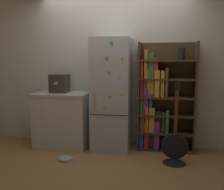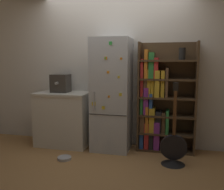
# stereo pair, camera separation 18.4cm
# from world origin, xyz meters

# --- Properties ---
(ground_plane) EXTENTS (16.00, 16.00, 0.00)m
(ground_plane) POSITION_xyz_m (0.00, 0.00, 0.00)
(ground_plane) COLOR #A87542
(wall_back) EXTENTS (8.00, 0.05, 2.60)m
(wall_back) POSITION_xyz_m (0.00, 0.47, 1.30)
(wall_back) COLOR silver
(wall_back) RESTS_ON ground_plane
(refrigerator) EXTENTS (0.60, 0.58, 1.80)m
(refrigerator) POSITION_xyz_m (-0.00, 0.17, 0.90)
(refrigerator) COLOR silver
(refrigerator) RESTS_ON ground_plane
(bookshelf) EXTENTS (0.90, 0.32, 1.73)m
(bookshelf) POSITION_xyz_m (0.75, 0.31, 0.79)
(bookshelf) COLOR #4C3823
(bookshelf) RESTS_ON ground_plane
(kitchen_counter) EXTENTS (0.90, 0.57, 0.91)m
(kitchen_counter) POSITION_xyz_m (-0.85, 0.17, 0.46)
(kitchen_counter) COLOR silver
(kitchen_counter) RESTS_ON ground_plane
(espresso_machine) EXTENTS (0.29, 0.31, 0.30)m
(espresso_machine) POSITION_xyz_m (-0.90, 0.21, 1.06)
(espresso_machine) COLOR #38332D
(espresso_machine) RESTS_ON kitchen_counter
(guitar) EXTENTS (0.37, 0.33, 1.17)m
(guitar) POSITION_xyz_m (0.99, -0.25, 0.17)
(guitar) COLOR black
(guitar) RESTS_ON ground_plane
(pet_bowl) EXTENTS (0.21, 0.21, 0.04)m
(pet_bowl) POSITION_xyz_m (-0.57, -0.45, 0.02)
(pet_bowl) COLOR #B7B7BC
(pet_bowl) RESTS_ON ground_plane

